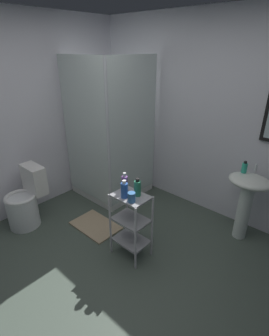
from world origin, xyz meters
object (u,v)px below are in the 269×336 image
object	(u,v)px
body_wash_bottle_green	(137,188)
shampoo_bottle_blue	(124,190)
shower_stall	(111,167)
rinse_cup	(132,197)
hand_soap_bottle	(244,168)
conditioner_bottle_purple	(125,183)
bath_mat	(96,225)
storage_cart	(131,221)
toilet	(26,202)
pedestal_sink	(247,194)

from	to	relation	value
body_wash_bottle_green	shampoo_bottle_blue	bearing A→B (deg)	-122.46
shower_stall	rinse_cup	xyz separation A→B (m)	(1.17, -0.82, 0.33)
shampoo_bottle_blue	hand_soap_bottle	bearing A→B (deg)	59.50
shampoo_bottle_blue	rinse_cup	bearing A→B (deg)	-6.94
rinse_cup	conditioner_bottle_purple	bearing A→B (deg)	150.73
conditioner_bottle_purple	rinse_cup	distance (m)	0.23
hand_soap_bottle	bath_mat	xyz separation A→B (m)	(-1.34, -1.08, -0.86)
storage_cart	conditioner_bottle_purple	distance (m)	0.41
toilet	body_wash_bottle_green	world-z (taller)	body_wash_bottle_green
toilet	storage_cart	bearing A→B (deg)	19.72
pedestal_sink	hand_soap_bottle	distance (m)	0.31
body_wash_bottle_green	shampoo_bottle_blue	size ratio (longest dim) A/B	1.01
pedestal_sink	bath_mat	bearing A→B (deg)	-143.93
storage_cart	shampoo_bottle_blue	distance (m)	0.39
shampoo_bottle_blue	storage_cart	bearing A→B (deg)	67.10
shower_stall	rinse_cup	world-z (taller)	shower_stall
shampoo_bottle_blue	rinse_cup	world-z (taller)	shampoo_bottle_blue
conditioner_bottle_purple	shampoo_bottle_blue	xyz separation A→B (m)	(0.09, -0.10, -0.01)
storage_cart	body_wash_bottle_green	xyz separation A→B (m)	(0.04, 0.05, 0.39)
toilet	conditioner_bottle_purple	distance (m)	1.43
storage_cart	shampoo_bottle_blue	world-z (taller)	shampoo_bottle_blue
rinse_cup	pedestal_sink	bearing A→B (deg)	59.47
rinse_cup	hand_soap_bottle	bearing A→B (deg)	63.74
conditioner_bottle_purple	bath_mat	size ratio (longest dim) A/B	0.34
body_wash_bottle_green	conditioner_bottle_purple	bearing A→B (deg)	-174.44
toilet	shampoo_bottle_blue	world-z (taller)	shampoo_bottle_blue
hand_soap_bottle	conditioner_bottle_purple	world-z (taller)	hand_soap_bottle
pedestal_sink	body_wash_bottle_green	xyz separation A→B (m)	(-0.72, -1.04, 0.24)
storage_cart	shampoo_bottle_blue	size ratio (longest dim) A/B	3.98
body_wash_bottle_green	rinse_cup	xyz separation A→B (m)	(0.04, -0.13, -0.03)
rinse_cup	bath_mat	bearing A→B (deg)	170.66
storage_cart	rinse_cup	xyz separation A→B (m)	(0.08, -0.08, 0.35)
bath_mat	storage_cart	bearing A→B (deg)	-4.00
bath_mat	shower_stall	bearing A→B (deg)	121.23
shower_stall	bath_mat	distance (m)	0.94
shower_stall	shampoo_bottle_blue	xyz separation A→B (m)	(1.06, -0.81, 0.36)
pedestal_sink	rinse_cup	world-z (taller)	rinse_cup
hand_soap_bottle	shampoo_bottle_blue	size ratio (longest dim) A/B	0.72
shampoo_bottle_blue	pedestal_sink	bearing A→B (deg)	55.42
conditioner_bottle_purple	rinse_cup	bearing A→B (deg)	-29.27
pedestal_sink	bath_mat	world-z (taller)	pedestal_sink
storage_cart	conditioner_bottle_purple	bearing A→B (deg)	163.74
storage_cart	rinse_cup	bearing A→B (deg)	-43.39
pedestal_sink	hand_soap_bottle	xyz separation A→B (m)	(-0.09, 0.04, 0.29)
hand_soap_bottle	rinse_cup	bearing A→B (deg)	-116.26
hand_soap_bottle	body_wash_bottle_green	distance (m)	1.24
shower_stall	hand_soap_bottle	world-z (taller)	shower_stall
hand_soap_bottle	body_wash_bottle_green	world-z (taller)	hand_soap_bottle
toilet	rinse_cup	distance (m)	1.56
conditioner_bottle_purple	pedestal_sink	bearing A→B (deg)	50.10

